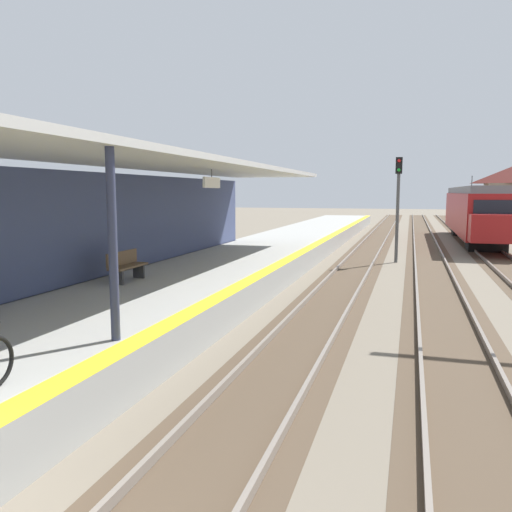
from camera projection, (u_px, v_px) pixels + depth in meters
name	position (u px, v px, depth m)	size (l,w,h in m)	color
station_platform	(228.00, 271.00, 20.14)	(5.00, 80.00, 0.91)	#999993
station_building_with_canopy	(126.00, 219.00, 16.21)	(4.85, 24.00, 4.43)	#4C4C4C
track_pair_nearest_platform	(352.00, 271.00, 22.74)	(2.34, 120.00, 0.16)	#4C3D2D
track_pair_middle	(434.00, 274.00, 21.77)	(2.34, 120.00, 0.16)	#4C3D2D
approaching_train	(477.00, 211.00, 36.03)	(2.93, 19.60, 4.76)	maroon
rail_signal_post	(398.00, 198.00, 25.44)	(0.32, 0.34, 5.20)	#4C4C4C
platform_bench	(126.00, 265.00, 15.10)	(0.45, 1.60, 0.88)	brown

